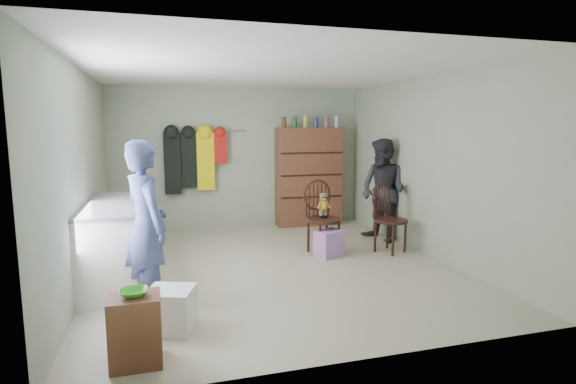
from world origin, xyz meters
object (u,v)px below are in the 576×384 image
object	(u,v)px
counter	(114,242)
dresser	(309,176)
chair_front	(322,212)
chair_far	(388,215)

from	to	relation	value
counter	dresser	size ratio (longest dim) A/B	0.92
counter	chair_front	size ratio (longest dim) A/B	1.76
chair_front	chair_far	distance (m)	0.97
dresser	chair_front	bearing A→B (deg)	-102.80
chair_front	dresser	world-z (taller)	dresser
counter	chair_front	world-z (taller)	chair_front
counter	chair_far	xyz separation A→B (m)	(3.72, 0.25, 0.07)
chair_far	dresser	size ratio (longest dim) A/B	0.50
counter	chair_front	bearing A→B (deg)	9.43
chair_front	chair_far	xyz separation A→B (m)	(0.94, -0.22, -0.05)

